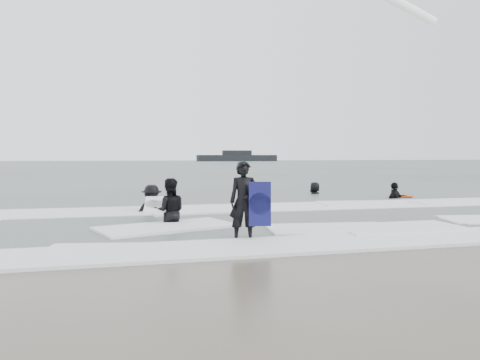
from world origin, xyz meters
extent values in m
plane|color=brown|center=(0.00, 0.00, 0.00)|extent=(320.00, 320.00, 0.00)
plane|color=#47544C|center=(0.00, 80.00, 0.06)|extent=(320.00, 320.00, 0.00)
imported|color=black|center=(-1.06, 0.26, 0.00)|extent=(0.71, 0.53, 1.80)
imported|color=black|center=(-2.46, 2.97, 0.00)|extent=(0.93, 0.74, 1.83)
imported|color=black|center=(-2.80, 5.62, 0.00)|extent=(1.28, 0.90, 1.80)
imported|color=black|center=(7.69, 8.27, 0.00)|extent=(1.19, 0.92, 1.89)
imported|color=black|center=(5.22, 11.19, 0.00)|extent=(0.99, 1.02, 1.77)
cube|color=white|center=(0.00, -0.60, 0.03)|extent=(30.03, 2.32, 0.07)
cube|color=white|center=(0.00, 6.00, 0.04)|extent=(30.00, 2.60, 0.09)
cube|color=black|center=(30.90, 136.15, 1.06)|extent=(25.55, 4.56, 2.01)
cube|color=black|center=(30.90, 136.15, 2.80)|extent=(9.13, 2.74, 1.46)
camera|label=1|loc=(-3.58, -9.71, 1.90)|focal=35.00mm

